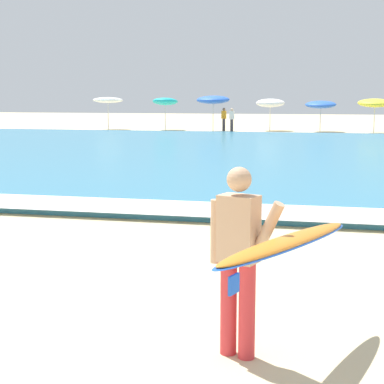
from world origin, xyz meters
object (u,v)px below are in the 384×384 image
beach_umbrella_2 (213,100)px  beach_umbrella_5 (375,103)px  beach_umbrella_3 (270,103)px  beachgoer_near_row_left (224,119)px  surfer_with_board (261,249)px  beach_umbrella_0 (108,100)px  beach_umbrella_1 (165,101)px  beachgoer_near_row_mid (232,119)px  beach_umbrella_4 (321,105)px

beach_umbrella_2 → beach_umbrella_5: bearing=1.3°
beach_umbrella_2 → beach_umbrella_3: 4.05m
beachgoer_near_row_left → surfer_with_board: bearing=-79.4°
beach_umbrella_0 → beachgoer_near_row_left: size_ratio=1.47×
surfer_with_board → beach_umbrella_3: bearing=95.8°
beach_umbrella_0 → beach_umbrella_5: beach_umbrella_0 is taller
beach_umbrella_3 → beach_umbrella_2: bearing=-155.6°
beach_umbrella_1 → beachgoer_near_row_mid: (5.01, -1.56, -1.15)m
beachgoer_near_row_left → beachgoer_near_row_mid: (0.73, -1.09, 0.00)m
beach_umbrella_0 → beachgoer_near_row_mid: bearing=-7.4°
beach_umbrella_0 → beachgoer_near_row_left: beach_umbrella_0 is taller
surfer_with_board → beach_umbrella_0: (-15.33, 37.06, 1.06)m
beach_umbrella_5 → beachgoer_near_row_left: size_ratio=1.45×
beachgoer_near_row_mid → beach_umbrella_1: bearing=162.7°
beach_umbrella_4 → surfer_with_board: bearing=-89.3°
beach_umbrella_1 → beach_umbrella_4: size_ratio=1.09×
surfer_with_board → beach_umbrella_4: 37.64m
beach_umbrella_2 → beach_umbrella_4: (7.11, 1.15, -0.32)m
beach_umbrella_0 → beach_umbrella_5: 18.30m
beach_umbrella_3 → beachgoer_near_row_left: 3.42m
beach_umbrella_4 → beach_umbrella_5: 3.55m
surfer_with_board → beach_umbrella_4: size_ratio=1.20×
beach_umbrella_3 → beach_umbrella_1: bearing=-174.4°
beach_umbrella_0 → beach_umbrella_1: beach_umbrella_1 is taller
beach_umbrella_1 → beach_umbrella_5: beach_umbrella_1 is taller
beach_umbrella_2 → surfer_with_board: bearing=-78.3°
surfer_with_board → beachgoer_near_row_left: (-6.92, 36.97, -0.18)m
beach_umbrella_1 → beach_umbrella_4: (10.74, 0.19, -0.19)m
surfer_with_board → beachgoer_near_row_left: surfer_with_board is taller
beachgoer_near_row_mid → beach_umbrella_3: bearing=44.7°
beach_umbrella_3 → beachgoer_near_row_mid: (-2.30, -2.27, -1.05)m
surfer_with_board → beach_umbrella_4: (-0.47, 37.63, 0.78)m
beach_umbrella_4 → beach_umbrella_5: bearing=-14.9°
beach_umbrella_2 → beach_umbrella_3: beach_umbrella_2 is taller
beach_umbrella_2 → beachgoer_near_row_left: beach_umbrella_2 is taller
surfer_with_board → beach_umbrella_2: bearing=101.7°
beachgoer_near_row_mid → surfer_with_board: bearing=-80.2°
beach_umbrella_3 → beach_umbrella_5: (6.86, -1.44, 0.03)m
beach_umbrella_1 → beach_umbrella_0: bearing=-174.8°
beach_umbrella_4 → beachgoer_near_row_left: bearing=-174.2°
beach_umbrella_1 → beach_umbrella_5: bearing=-2.9°
beach_umbrella_2 → beach_umbrella_3: size_ratio=1.10×
beachgoer_near_row_left → beach_umbrella_4: bearing=5.8°
surfer_with_board → beach_umbrella_0: beach_umbrella_0 is taller
beachgoer_near_row_left → beach_umbrella_2: bearing=-143.5°
beach_umbrella_5 → beachgoer_near_row_mid: bearing=-174.8°
beachgoer_near_row_mid → beach_umbrella_4: bearing=17.0°
beach_umbrella_5 → surfer_with_board: bearing=-94.6°
beach_umbrella_2 → beach_umbrella_5: (10.54, 0.23, -0.19)m
surfer_with_board → beach_umbrella_5: bearing=85.4°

